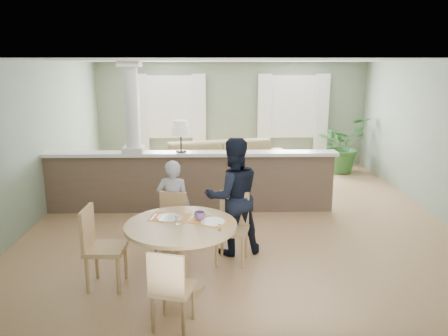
{
  "coord_description": "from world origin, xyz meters",
  "views": [
    {
      "loc": [
        -0.45,
        -7.49,
        2.66
      ],
      "look_at": [
        -0.31,
        -1.0,
        1.1
      ],
      "focal_mm": 35.0,
      "sensor_mm": 36.0,
      "label": 1
    }
  ],
  "objects_px": {
    "houseplant": "(341,145)",
    "chair_far_boy": "(171,222)",
    "chair_near": "(170,286)",
    "child_person": "(173,205)",
    "dining_table": "(182,237)",
    "sofa": "(225,164)",
    "chair_far_man": "(233,224)",
    "man_person": "(233,196)",
    "chair_side": "(99,244)"
  },
  "relations": [
    {
      "from": "houseplant",
      "to": "chair_far_boy",
      "type": "xyz_separation_m",
      "value": [
        -3.77,
        -4.8,
        -0.19
      ]
    },
    {
      "from": "chair_near",
      "to": "child_person",
      "type": "height_order",
      "value": "child_person"
    },
    {
      "from": "houseplant",
      "to": "child_person",
      "type": "bearing_deg",
      "value": -129.42
    },
    {
      "from": "houseplant",
      "to": "chair_near",
      "type": "xyz_separation_m",
      "value": [
        -3.6,
        -6.62,
        -0.2
      ]
    },
    {
      "from": "chair_near",
      "to": "dining_table",
      "type": "bearing_deg",
      "value": -78.28
    },
    {
      "from": "dining_table",
      "to": "child_person",
      "type": "xyz_separation_m",
      "value": [
        -0.21,
        1.14,
        0.02
      ]
    },
    {
      "from": "sofa",
      "to": "dining_table",
      "type": "height_order",
      "value": "sofa"
    },
    {
      "from": "sofa",
      "to": "chair_far_man",
      "type": "relative_size",
      "value": 3.32
    },
    {
      "from": "chair_far_man",
      "to": "houseplant",
      "type": "bearing_deg",
      "value": 72.05
    },
    {
      "from": "man_person",
      "to": "sofa",
      "type": "bearing_deg",
      "value": -103.43
    },
    {
      "from": "chair_far_boy",
      "to": "chair_side",
      "type": "distance_m",
      "value": 1.19
    },
    {
      "from": "dining_table",
      "to": "chair_far_boy",
      "type": "height_order",
      "value": "dining_table"
    },
    {
      "from": "houseplant",
      "to": "child_person",
      "type": "relative_size",
      "value": 1.04
    },
    {
      "from": "chair_near",
      "to": "man_person",
      "type": "bearing_deg",
      "value": -95.34
    },
    {
      "from": "chair_far_man",
      "to": "child_person",
      "type": "distance_m",
      "value": 0.96
    },
    {
      "from": "chair_side",
      "to": "chair_far_man",
      "type": "bearing_deg",
      "value": -64.51
    },
    {
      "from": "chair_far_boy",
      "to": "chair_far_man",
      "type": "xyz_separation_m",
      "value": [
        0.86,
        -0.18,
        0.03
      ]
    },
    {
      "from": "dining_table",
      "to": "chair_far_boy",
      "type": "relative_size",
      "value": 1.49
    },
    {
      "from": "houseplant",
      "to": "chair_side",
      "type": "bearing_deg",
      "value": -128.62
    },
    {
      "from": "houseplant",
      "to": "chair_near",
      "type": "bearing_deg",
      "value": -118.52
    },
    {
      "from": "chair_far_man",
      "to": "sofa",
      "type": "bearing_deg",
      "value": 102.61
    },
    {
      "from": "chair_side",
      "to": "child_person",
      "type": "bearing_deg",
      "value": -32.99
    },
    {
      "from": "houseplant",
      "to": "man_person",
      "type": "relative_size",
      "value": 0.82
    },
    {
      "from": "dining_table",
      "to": "man_person",
      "type": "height_order",
      "value": "man_person"
    },
    {
      "from": "dining_table",
      "to": "chair_side",
      "type": "bearing_deg",
      "value": 178.9
    },
    {
      "from": "houseplant",
      "to": "child_person",
      "type": "height_order",
      "value": "houseplant"
    },
    {
      "from": "chair_far_man",
      "to": "child_person",
      "type": "height_order",
      "value": "child_person"
    },
    {
      "from": "chair_far_boy",
      "to": "man_person",
      "type": "xyz_separation_m",
      "value": [
        0.87,
        0.07,
        0.34
      ]
    },
    {
      "from": "dining_table",
      "to": "chair_side",
      "type": "relative_size",
      "value": 1.33
    },
    {
      "from": "houseplant",
      "to": "chair_far_boy",
      "type": "height_order",
      "value": "houseplant"
    },
    {
      "from": "houseplant",
      "to": "chair_near",
      "type": "height_order",
      "value": "houseplant"
    },
    {
      "from": "chair_far_man",
      "to": "chair_far_boy",
      "type": "bearing_deg",
      "value": -179.76
    },
    {
      "from": "chair_side",
      "to": "man_person",
      "type": "xyz_separation_m",
      "value": [
        1.65,
        0.96,
        0.28
      ]
    },
    {
      "from": "dining_table",
      "to": "chair_near",
      "type": "relative_size",
      "value": 1.51
    },
    {
      "from": "chair_far_boy",
      "to": "chair_side",
      "type": "height_order",
      "value": "chair_side"
    },
    {
      "from": "chair_far_boy",
      "to": "houseplant",
      "type": "bearing_deg",
      "value": 63.03
    },
    {
      "from": "man_person",
      "to": "houseplant",
      "type": "bearing_deg",
      "value": -135.41
    },
    {
      "from": "sofa",
      "to": "chair_side",
      "type": "relative_size",
      "value": 3.14
    },
    {
      "from": "chair_far_boy",
      "to": "chair_side",
      "type": "xyz_separation_m",
      "value": [
        -0.78,
        -0.89,
        0.06
      ]
    },
    {
      "from": "chair_far_boy",
      "to": "chair_near",
      "type": "bearing_deg",
      "value": -73.69
    },
    {
      "from": "chair_far_man",
      "to": "child_person",
      "type": "xyz_separation_m",
      "value": [
        -0.85,
        0.42,
        0.14
      ]
    },
    {
      "from": "houseplant",
      "to": "chair_far_man",
      "type": "bearing_deg",
      "value": -120.23
    },
    {
      "from": "chair_far_boy",
      "to": "child_person",
      "type": "height_order",
      "value": "child_person"
    },
    {
      "from": "sofa",
      "to": "chair_near",
      "type": "bearing_deg",
      "value": -110.29
    },
    {
      "from": "child_person",
      "to": "man_person",
      "type": "height_order",
      "value": "man_person"
    },
    {
      "from": "man_person",
      "to": "child_person",
      "type": "bearing_deg",
      "value": -24.52
    },
    {
      "from": "chair_side",
      "to": "man_person",
      "type": "height_order",
      "value": "man_person"
    },
    {
      "from": "chair_near",
      "to": "child_person",
      "type": "xyz_separation_m",
      "value": [
        -0.15,
        2.06,
        0.18
      ]
    },
    {
      "from": "sofa",
      "to": "dining_table",
      "type": "relative_size",
      "value": 2.36
    },
    {
      "from": "dining_table",
      "to": "child_person",
      "type": "relative_size",
      "value": 1.01
    }
  ]
}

